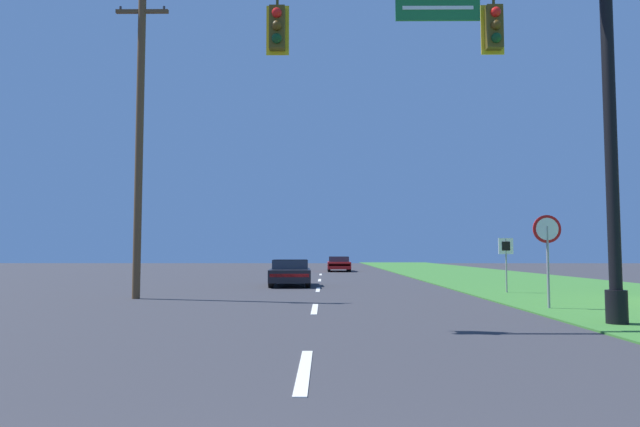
{
  "coord_description": "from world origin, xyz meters",
  "views": [
    {
      "loc": [
        0.26,
        -1.52,
        1.53
      ],
      "look_at": [
        0.0,
        32.55,
        3.86
      ],
      "focal_mm": 32.0,
      "sensor_mm": 36.0,
      "label": 1
    }
  ],
  "objects_px": {
    "signal_mast": "(519,97)",
    "far_car": "(339,264)",
    "stop_sign": "(547,240)",
    "route_sign_post": "(506,253)",
    "car_ahead": "(290,273)",
    "utility_pole_near": "(139,135)"
  },
  "relations": [
    {
      "from": "signal_mast",
      "to": "far_car",
      "type": "xyz_separation_m",
      "value": [
        -3.02,
        34.49,
        -4.27
      ]
    },
    {
      "from": "far_car",
      "to": "stop_sign",
      "type": "xyz_separation_m",
      "value": [
        4.86,
        -31.13,
        1.26
      ]
    },
    {
      "from": "route_sign_post",
      "to": "signal_mast",
      "type": "bearing_deg",
      "value": -105.66
    },
    {
      "from": "car_ahead",
      "to": "signal_mast",
      "type": "bearing_deg",
      "value": -67.87
    },
    {
      "from": "signal_mast",
      "to": "route_sign_post",
      "type": "height_order",
      "value": "signal_mast"
    },
    {
      "from": "car_ahead",
      "to": "route_sign_post",
      "type": "distance_m",
      "value": 9.72
    },
    {
      "from": "car_ahead",
      "to": "stop_sign",
      "type": "xyz_separation_m",
      "value": [
        7.61,
        -10.82,
        1.26
      ]
    },
    {
      "from": "signal_mast",
      "to": "utility_pole_near",
      "type": "height_order",
      "value": "utility_pole_near"
    },
    {
      "from": "far_car",
      "to": "stop_sign",
      "type": "height_order",
      "value": "stop_sign"
    },
    {
      "from": "signal_mast",
      "to": "utility_pole_near",
      "type": "distance_m",
      "value": 12.52
    },
    {
      "from": "car_ahead",
      "to": "utility_pole_near",
      "type": "relative_size",
      "value": 0.4
    },
    {
      "from": "stop_sign",
      "to": "far_car",
      "type": "bearing_deg",
      "value": 98.88
    },
    {
      "from": "signal_mast",
      "to": "stop_sign",
      "type": "relative_size",
      "value": 3.38
    },
    {
      "from": "signal_mast",
      "to": "route_sign_post",
      "type": "bearing_deg",
      "value": 74.34
    },
    {
      "from": "stop_sign",
      "to": "route_sign_post",
      "type": "xyz_separation_m",
      "value": [
        0.79,
        6.01,
        -0.34
      ]
    },
    {
      "from": "far_car",
      "to": "route_sign_post",
      "type": "bearing_deg",
      "value": -77.33
    },
    {
      "from": "stop_sign",
      "to": "route_sign_post",
      "type": "distance_m",
      "value": 6.07
    },
    {
      "from": "signal_mast",
      "to": "car_ahead",
      "type": "distance_m",
      "value": 15.89
    },
    {
      "from": "signal_mast",
      "to": "route_sign_post",
      "type": "xyz_separation_m",
      "value": [
        2.63,
        9.37,
        -3.35
      ]
    },
    {
      "from": "car_ahead",
      "to": "route_sign_post",
      "type": "height_order",
      "value": "route_sign_post"
    },
    {
      "from": "stop_sign",
      "to": "utility_pole_near",
      "type": "distance_m",
      "value": 13.29
    },
    {
      "from": "route_sign_post",
      "to": "utility_pole_near",
      "type": "bearing_deg",
      "value": -169.2
    }
  ]
}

